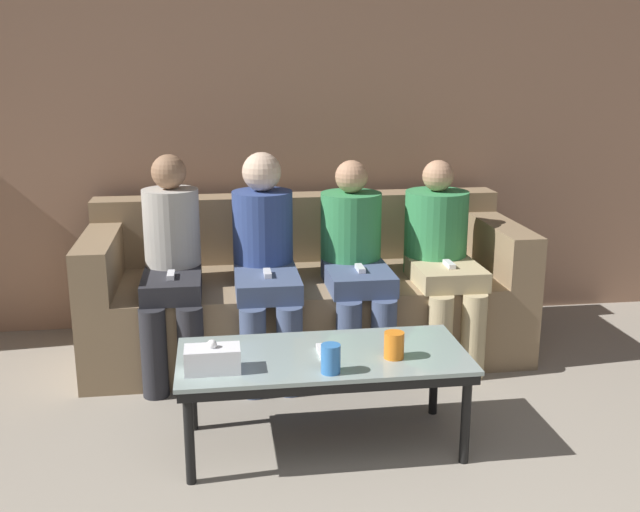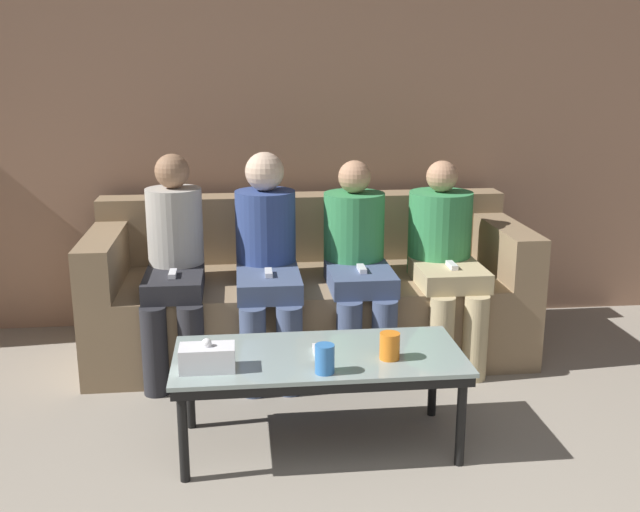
{
  "view_description": "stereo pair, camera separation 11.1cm",
  "coord_description": "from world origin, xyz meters",
  "px_view_note": "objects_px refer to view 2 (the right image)",
  "views": [
    {
      "loc": [
        -0.49,
        -0.9,
        1.63
      ],
      "look_at": [
        0.0,
        2.54,
        0.7
      ],
      "focal_mm": 42.0,
      "sensor_mm": 36.0,
      "label": 1
    },
    {
      "loc": [
        -0.38,
        -0.92,
        1.63
      ],
      "look_at": [
        0.0,
        2.54,
        0.7
      ],
      "focal_mm": 42.0,
      "sensor_mm": 36.0,
      "label": 2
    }
  ],
  "objects_px": {
    "couch": "(309,295)",
    "coffee_table": "(319,363)",
    "cup_near_right": "(325,359)",
    "seated_person_mid_right": "(357,257)",
    "seated_person_right_end": "(444,253)",
    "tissue_box": "(207,358)",
    "game_remote": "(319,352)",
    "seated_person_left_end": "(175,259)",
    "cup_near_left": "(390,346)",
    "seated_person_mid_left": "(267,255)"
  },
  "relations": [
    {
      "from": "coffee_table",
      "to": "cup_near_right",
      "type": "bearing_deg",
      "value": -89.29
    },
    {
      "from": "seated_person_mid_left",
      "to": "seated_person_mid_right",
      "type": "relative_size",
      "value": 1.05
    },
    {
      "from": "couch",
      "to": "coffee_table",
      "type": "distance_m",
      "value": 1.15
    },
    {
      "from": "coffee_table",
      "to": "cup_near_left",
      "type": "relative_size",
      "value": 10.88
    },
    {
      "from": "cup_near_left",
      "to": "game_remote",
      "type": "xyz_separation_m",
      "value": [
        -0.29,
        0.08,
        -0.05
      ]
    },
    {
      "from": "couch",
      "to": "seated_person_mid_left",
      "type": "height_order",
      "value": "seated_person_mid_left"
    },
    {
      "from": "cup_near_left",
      "to": "seated_person_mid_left",
      "type": "distance_m",
      "value": 1.11
    },
    {
      "from": "cup_near_right",
      "to": "seated_person_mid_right",
      "type": "xyz_separation_m",
      "value": [
        0.3,
        1.12,
        0.11
      ]
    },
    {
      "from": "tissue_box",
      "to": "seated_person_right_end",
      "type": "distance_m",
      "value": 1.63
    },
    {
      "from": "cup_near_left",
      "to": "game_remote",
      "type": "distance_m",
      "value": 0.3
    },
    {
      "from": "tissue_box",
      "to": "seated_person_right_end",
      "type": "relative_size",
      "value": 0.2
    },
    {
      "from": "seated_person_mid_right",
      "to": "seated_person_right_end",
      "type": "xyz_separation_m",
      "value": [
        0.48,
        0.01,
        0.0
      ]
    },
    {
      "from": "seated_person_mid_right",
      "to": "cup_near_left",
      "type": "bearing_deg",
      "value": -91.26
    },
    {
      "from": "seated_person_mid_left",
      "to": "seated_person_mid_right",
      "type": "bearing_deg",
      "value": 0.76
    },
    {
      "from": "coffee_table",
      "to": "seated_person_mid_right",
      "type": "distance_m",
      "value": 0.99
    },
    {
      "from": "seated_person_left_end",
      "to": "seated_person_mid_right",
      "type": "bearing_deg",
      "value": -0.01
    },
    {
      "from": "cup_near_left",
      "to": "seated_person_mid_left",
      "type": "relative_size",
      "value": 0.1
    },
    {
      "from": "seated_person_left_end",
      "to": "seated_person_mid_left",
      "type": "relative_size",
      "value": 1.0
    },
    {
      "from": "tissue_box",
      "to": "cup_near_right",
      "type": "bearing_deg",
      "value": -10.01
    },
    {
      "from": "seated_person_mid_left",
      "to": "seated_person_right_end",
      "type": "relative_size",
      "value": 1.05
    },
    {
      "from": "couch",
      "to": "cup_near_right",
      "type": "bearing_deg",
      "value": -92.69
    },
    {
      "from": "coffee_table",
      "to": "seated_person_left_end",
      "type": "xyz_separation_m",
      "value": [
        -0.66,
        0.92,
        0.23
      ]
    },
    {
      "from": "cup_near_right",
      "to": "seated_person_left_end",
      "type": "height_order",
      "value": "seated_person_left_end"
    },
    {
      "from": "seated_person_right_end",
      "to": "tissue_box",
      "type": "bearing_deg",
      "value": -140.06
    },
    {
      "from": "coffee_table",
      "to": "game_remote",
      "type": "xyz_separation_m",
      "value": [
        -0.0,
        -0.0,
        0.05
      ]
    },
    {
      "from": "cup_near_left",
      "to": "seated_person_mid_left",
      "type": "bearing_deg",
      "value": 114.85
    },
    {
      "from": "game_remote",
      "to": "seated_person_mid_right",
      "type": "relative_size",
      "value": 0.14
    },
    {
      "from": "cup_near_left",
      "to": "seated_person_left_end",
      "type": "relative_size",
      "value": 0.1
    },
    {
      "from": "coffee_table",
      "to": "seated_person_right_end",
      "type": "bearing_deg",
      "value": 49.69
    },
    {
      "from": "seated_person_mid_left",
      "to": "seated_person_right_end",
      "type": "height_order",
      "value": "seated_person_mid_left"
    },
    {
      "from": "seated_person_right_end",
      "to": "seated_person_left_end",
      "type": "bearing_deg",
      "value": -179.52
    },
    {
      "from": "cup_near_right",
      "to": "tissue_box",
      "type": "xyz_separation_m",
      "value": [
        -0.46,
        0.08,
        -0.01
      ]
    },
    {
      "from": "tissue_box",
      "to": "seated_person_mid_right",
      "type": "distance_m",
      "value": 1.29
    },
    {
      "from": "cup_near_right",
      "to": "game_remote",
      "type": "xyz_separation_m",
      "value": [
        -0.0,
        0.2,
        -0.05
      ]
    },
    {
      "from": "couch",
      "to": "cup_near_left",
      "type": "distance_m",
      "value": 1.26
    },
    {
      "from": "couch",
      "to": "cup_near_right",
      "type": "distance_m",
      "value": 1.35
    },
    {
      "from": "seated_person_mid_left",
      "to": "game_remote",
      "type": "bearing_deg",
      "value": -79.07
    },
    {
      "from": "couch",
      "to": "cup_near_left",
      "type": "xyz_separation_m",
      "value": [
        0.22,
        -1.23,
        0.16
      ]
    },
    {
      "from": "tissue_box",
      "to": "game_remote",
      "type": "relative_size",
      "value": 1.47
    },
    {
      "from": "couch",
      "to": "game_remote",
      "type": "xyz_separation_m",
      "value": [
        -0.07,
        -1.14,
        0.12
      ]
    },
    {
      "from": "couch",
      "to": "coffee_table",
      "type": "bearing_deg",
      "value": -93.27
    },
    {
      "from": "coffee_table",
      "to": "cup_near_left",
      "type": "distance_m",
      "value": 0.31
    },
    {
      "from": "seated_person_left_end",
      "to": "seated_person_mid_right",
      "type": "distance_m",
      "value": 0.97
    },
    {
      "from": "seated_person_mid_right",
      "to": "seated_person_right_end",
      "type": "height_order",
      "value": "seated_person_mid_right"
    },
    {
      "from": "coffee_table",
      "to": "seated_person_right_end",
      "type": "distance_m",
      "value": 1.24
    },
    {
      "from": "seated_person_mid_right",
      "to": "coffee_table",
      "type": "bearing_deg",
      "value": -108.47
    },
    {
      "from": "seated_person_left_end",
      "to": "seated_person_right_end",
      "type": "height_order",
      "value": "seated_person_left_end"
    },
    {
      "from": "couch",
      "to": "seated_person_right_end",
      "type": "height_order",
      "value": "seated_person_right_end"
    },
    {
      "from": "tissue_box",
      "to": "game_remote",
      "type": "bearing_deg",
      "value": 13.97
    },
    {
      "from": "tissue_box",
      "to": "seated_person_left_end",
      "type": "distance_m",
      "value": 1.06
    }
  ]
}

